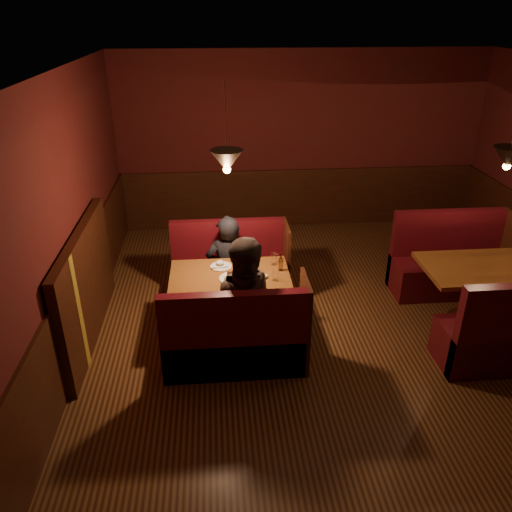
{
  "coord_description": "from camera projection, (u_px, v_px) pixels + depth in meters",
  "views": [
    {
      "loc": [
        -1.44,
        -4.59,
        3.45
      ],
      "look_at": [
        -1.01,
        0.4,
        0.95
      ],
      "focal_mm": 35.0,
      "sensor_mm": 36.0,
      "label": 1
    }
  ],
  "objects": [
    {
      "name": "room",
      "position": [
        328.0,
        260.0,
        5.29
      ],
      "size": [
        6.02,
        7.02,
        2.92
      ],
      "color": "#3E1E10",
      "rests_on": "ground"
    },
    {
      "name": "main_table",
      "position": [
        231.0,
        287.0,
        5.74
      ],
      "size": [
        1.36,
        0.83,
        0.95
      ],
      "color": "brown",
      "rests_on": "ground"
    },
    {
      "name": "main_bench_far",
      "position": [
        230.0,
        273.0,
        6.54
      ],
      "size": [
        1.5,
        0.53,
        1.02
      ],
      "color": "#410E14",
      "rests_on": "ground"
    },
    {
      "name": "main_bench_near",
      "position": [
        236.0,
        344.0,
        5.16
      ],
      "size": [
        1.5,
        0.53,
        1.02
      ],
      "color": "#410E14",
      "rests_on": "ground"
    },
    {
      "name": "second_table",
      "position": [
        480.0,
        281.0,
        5.83
      ],
      "size": [
        1.38,
        0.88,
        0.78
      ],
      "color": "brown",
      "rests_on": "ground"
    },
    {
      "name": "second_bench_far",
      "position": [
        449.0,
        266.0,
        6.67
      ],
      "size": [
        1.52,
        0.57,
        1.09
      ],
      "color": "#410E14",
      "rests_on": "ground"
    },
    {
      "name": "diner_a",
      "position": [
        228.0,
        248.0,
        6.19
      ],
      "size": [
        0.57,
        0.38,
        1.55
      ],
      "primitive_type": "imported",
      "rotation": [
        0.0,
        0.0,
        3.13
      ],
      "color": "black",
      "rests_on": "ground"
    },
    {
      "name": "diner_b",
      "position": [
        250.0,
        288.0,
        5.1
      ],
      "size": [
        0.88,
        0.69,
        1.76
      ],
      "primitive_type": "imported",
      "rotation": [
        0.0,
        0.0,
        0.03
      ],
      "color": "#2C211C",
      "rests_on": "ground"
    }
  ]
}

